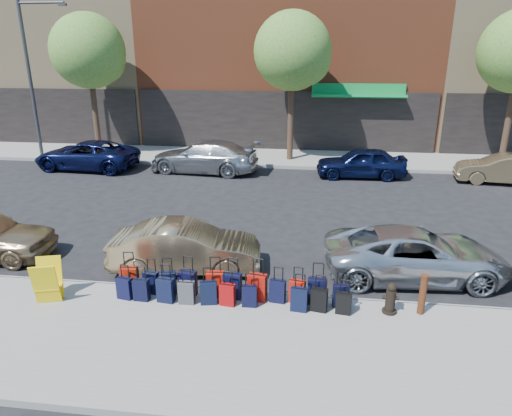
# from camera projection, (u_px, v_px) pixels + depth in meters

# --- Properties ---
(ground) EXTENTS (120.00, 120.00, 0.00)m
(ground) POSITION_uv_depth(u_px,v_px,m) (258.00, 228.00, 15.18)
(ground) COLOR black
(ground) RESTS_ON ground
(sidewalk_near) EXTENTS (60.00, 4.00, 0.15)m
(sidewalk_near) POSITION_uv_depth(u_px,v_px,m) (218.00, 345.00, 9.08)
(sidewalk_near) COLOR gray
(sidewalk_near) RESTS_ON ground
(sidewalk_far) EXTENTS (60.00, 4.00, 0.15)m
(sidewalk_far) POSITION_uv_depth(u_px,v_px,m) (281.00, 158.00, 24.52)
(sidewalk_far) COLOR gray
(sidewalk_far) RESTS_ON ground
(curb_near) EXTENTS (60.00, 0.08, 0.15)m
(curb_near) POSITION_uv_depth(u_px,v_px,m) (236.00, 294.00, 10.97)
(curb_near) COLOR gray
(curb_near) RESTS_ON ground
(curb_far) EXTENTS (60.00, 0.08, 0.15)m
(curb_far) POSITION_uv_depth(u_px,v_px,m) (278.00, 167.00, 22.63)
(curb_far) COLOR gray
(curb_far) RESTS_ON ground
(building_left) EXTENTS (15.00, 12.12, 16.00)m
(building_left) POSITION_uv_depth(u_px,v_px,m) (59.00, 12.00, 31.27)
(building_left) COLOR tan
(building_left) RESTS_ON ground
(tree_left) EXTENTS (3.80, 3.80, 7.27)m
(tree_left) POSITION_uv_depth(u_px,v_px,m) (91.00, 53.00, 23.45)
(tree_left) COLOR black
(tree_left) RESTS_ON sidewalk_far
(tree_center) EXTENTS (3.80, 3.80, 7.27)m
(tree_center) POSITION_uv_depth(u_px,v_px,m) (295.00, 53.00, 22.20)
(tree_center) COLOR black
(tree_center) RESTS_ON sidewalk_far
(streetlight) EXTENTS (2.59, 0.18, 8.00)m
(streetlight) POSITION_uv_depth(u_px,v_px,m) (32.00, 69.00, 23.40)
(streetlight) COLOR #333338
(streetlight) RESTS_ON sidewalk_far
(suitcase_front_0) EXTENTS (0.43, 0.26, 0.99)m
(suitcase_front_0) POSITION_uv_depth(u_px,v_px,m) (130.00, 279.00, 10.86)
(suitcase_front_0) COLOR maroon
(suitcase_front_0) RESTS_ON sidewalk_near
(suitcase_front_1) EXTENTS (0.39, 0.26, 0.87)m
(suitcase_front_1) POSITION_uv_depth(u_px,v_px,m) (151.00, 282.00, 10.78)
(suitcase_front_1) COLOR black
(suitcase_front_1) RESTS_ON sidewalk_near
(suitcase_front_2) EXTENTS (0.41, 0.27, 0.91)m
(suitcase_front_2) POSITION_uv_depth(u_px,v_px,m) (168.00, 283.00, 10.73)
(suitcase_front_2) COLOR black
(suitcase_front_2) RESTS_ON sidewalk_near
(suitcase_front_3) EXTENTS (0.44, 0.29, 0.97)m
(suitcase_front_3) POSITION_uv_depth(u_px,v_px,m) (188.00, 283.00, 10.68)
(suitcase_front_3) COLOR black
(suitcase_front_3) RESTS_ON sidewalk_near
(suitcase_front_4) EXTENTS (0.43, 0.26, 0.98)m
(suitcase_front_4) POSITION_uv_depth(u_px,v_px,m) (215.00, 284.00, 10.63)
(suitcase_front_4) COLOR #AE180B
(suitcase_front_4) RESTS_ON sidewalk_near
(suitcase_front_5) EXTENTS (0.43, 0.27, 0.99)m
(suitcase_front_5) POSITION_uv_depth(u_px,v_px,m) (232.00, 285.00, 10.56)
(suitcase_front_5) COLOR black
(suitcase_front_5) RESTS_ON sidewalk_near
(suitcase_front_6) EXTENTS (0.46, 0.30, 1.02)m
(suitcase_front_6) POSITION_uv_depth(u_px,v_px,m) (257.00, 287.00, 10.47)
(suitcase_front_6) COLOR #9E120A
(suitcase_front_6) RESTS_ON sidewalk_near
(suitcase_front_7) EXTENTS (0.38, 0.25, 0.86)m
(suitcase_front_7) POSITION_uv_depth(u_px,v_px,m) (278.00, 291.00, 10.40)
(suitcase_front_7) COLOR black
(suitcase_front_7) RESTS_ON sidewalk_near
(suitcase_front_8) EXTENTS (0.39, 0.26, 0.86)m
(suitcase_front_8) POSITION_uv_depth(u_px,v_px,m) (297.00, 291.00, 10.40)
(suitcase_front_8) COLOR #AE150B
(suitcase_front_8) RESTS_ON sidewalk_near
(suitcase_front_9) EXTENTS (0.43, 0.27, 1.00)m
(suitcase_front_9) POSITION_uv_depth(u_px,v_px,m) (317.00, 291.00, 10.31)
(suitcase_front_9) COLOR black
(suitcase_front_9) RESTS_ON sidewalk_near
(suitcase_front_10) EXTENTS (0.36, 0.21, 0.86)m
(suitcase_front_10) POSITION_uv_depth(u_px,v_px,m) (341.00, 295.00, 10.22)
(suitcase_front_10) COLOR black
(suitcase_front_10) RESTS_ON sidewalk_near
(suitcase_back_0) EXTENTS (0.38, 0.26, 0.83)m
(suitcase_back_0) POSITION_uv_depth(u_px,v_px,m) (125.00, 288.00, 10.55)
(suitcase_back_0) COLOR black
(suitcase_back_0) RESTS_ON sidewalk_near
(suitcase_back_1) EXTENTS (0.36, 0.21, 0.84)m
(suitcase_back_1) POSITION_uv_depth(u_px,v_px,m) (141.00, 290.00, 10.48)
(suitcase_back_1) COLOR black
(suitcase_back_1) RESTS_ON sidewalk_near
(suitcase_back_2) EXTENTS (0.41, 0.27, 0.91)m
(suitcase_back_2) POSITION_uv_depth(u_px,v_px,m) (166.00, 290.00, 10.41)
(suitcase_back_2) COLOR black
(suitcase_back_2) RESTS_ON sidewalk_near
(suitcase_back_3) EXTENTS (0.36, 0.21, 0.85)m
(suitcase_back_3) POSITION_uv_depth(u_px,v_px,m) (187.00, 292.00, 10.35)
(suitcase_back_3) COLOR #3F3F45
(suitcase_back_3) RESTS_ON sidewalk_near
(suitcase_back_4) EXTENTS (0.40, 0.28, 0.88)m
(suitcase_back_4) POSITION_uv_depth(u_px,v_px,m) (209.00, 292.00, 10.33)
(suitcase_back_4) COLOR black
(suitcase_back_4) RESTS_ON sidewalk_near
(suitcase_back_5) EXTENTS (0.36, 0.24, 0.82)m
(suitcase_back_5) POSITION_uv_depth(u_px,v_px,m) (228.00, 295.00, 10.28)
(suitcase_back_5) COLOR #96090A
(suitcase_back_5) RESTS_ON sidewalk_near
(suitcase_back_6) EXTENTS (0.34, 0.20, 0.80)m
(suitcase_back_6) POSITION_uv_depth(u_px,v_px,m) (250.00, 296.00, 10.24)
(suitcase_back_6) COLOR black
(suitcase_back_6) RESTS_ON sidewalk_near
(suitcase_back_8) EXTENTS (0.39, 0.25, 0.87)m
(suitcase_back_8) POSITION_uv_depth(u_px,v_px,m) (299.00, 299.00, 10.06)
(suitcase_back_8) COLOR black
(suitcase_back_8) RESTS_ON sidewalk_near
(suitcase_back_9) EXTENTS (0.39, 0.27, 0.85)m
(suitcase_back_9) POSITION_uv_depth(u_px,v_px,m) (319.00, 300.00, 10.05)
(suitcase_back_9) COLOR black
(suitcase_back_9) RESTS_ON sidewalk_near
(suitcase_back_10) EXTENTS (0.35, 0.24, 0.79)m
(suitcase_back_10) POSITION_uv_depth(u_px,v_px,m) (344.00, 303.00, 9.95)
(suitcase_back_10) COLOR black
(suitcase_back_10) RESTS_ON sidewalk_near
(fire_hydrant) EXTENTS (0.36, 0.32, 0.71)m
(fire_hydrant) POSITION_uv_depth(u_px,v_px,m) (390.00, 299.00, 9.96)
(fire_hydrant) COLOR black
(fire_hydrant) RESTS_ON sidewalk_near
(bollard) EXTENTS (0.17, 0.17, 0.94)m
(bollard) POSITION_uv_depth(u_px,v_px,m) (423.00, 294.00, 9.87)
(bollard) COLOR #38190C
(bollard) RESTS_ON sidewalk_near
(display_rack) EXTENTS (0.70, 0.74, 0.99)m
(display_rack) POSITION_uv_depth(u_px,v_px,m) (48.00, 281.00, 10.38)
(display_rack) COLOR yellow
(display_rack) RESTS_ON sidewalk_near
(car_near_1) EXTENTS (4.09, 1.80, 1.31)m
(car_near_1) POSITION_uv_depth(u_px,v_px,m) (186.00, 247.00, 12.11)
(car_near_1) COLOR tan
(car_near_1) RESTS_ON ground
(car_near_2) EXTENTS (4.76, 2.45, 1.29)m
(car_near_2) POSITION_uv_depth(u_px,v_px,m) (415.00, 254.00, 11.75)
(car_near_2) COLOR silver
(car_near_2) RESTS_ON ground
(car_far_0) EXTENTS (5.14, 2.64, 1.39)m
(car_far_0) POSITION_uv_depth(u_px,v_px,m) (87.00, 155.00, 22.36)
(car_far_0) COLOR #0D133C
(car_far_0) RESTS_ON ground
(car_far_1) EXTENTS (5.37, 2.65, 1.50)m
(car_far_1) POSITION_uv_depth(u_px,v_px,m) (204.00, 157.00, 21.79)
(car_far_1) COLOR #B1B4B8
(car_far_1) RESTS_ON ground
(car_far_2) EXTENTS (4.11, 1.78, 1.38)m
(car_far_2) POSITION_uv_depth(u_px,v_px,m) (361.00, 163.00, 20.93)
(car_far_2) COLOR #0C1438
(car_far_2) RESTS_ON ground
(car_far_3) EXTENTS (4.05, 1.82, 1.29)m
(car_far_3) POSITION_uv_depth(u_px,v_px,m) (503.00, 169.00, 19.99)
(car_far_3) COLOR #8F7C57
(car_far_3) RESTS_ON ground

